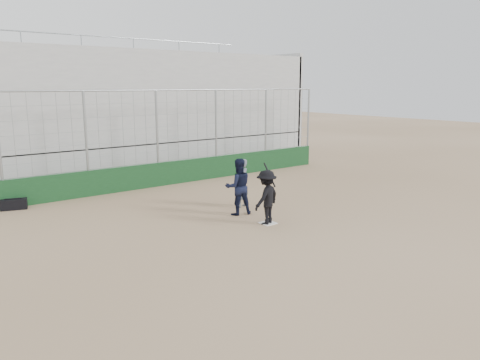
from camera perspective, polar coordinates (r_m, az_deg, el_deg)
ground at (r=14.57m, az=3.41°, el=-5.30°), size 90.00×90.00×0.00m
home_plate at (r=14.57m, az=3.41°, el=-5.26°), size 0.44×0.44×0.02m
backstop at (r=20.01m, az=-9.94°, el=1.99°), size 18.10×0.25×4.04m
bleachers at (r=24.26m, az=-15.71°, el=8.06°), size 20.25×6.70×6.98m
batter_at_plate at (r=14.31m, az=3.24°, el=-2.11°), size 1.23×0.93×1.85m
catcher_crouched at (r=15.35m, az=-0.20°, el=-1.98°), size 1.07×0.93×1.26m
umpire at (r=16.28m, az=0.24°, el=-0.68°), size 0.71×0.57×1.54m
equipment_bag at (r=17.89m, az=-25.86°, el=-2.68°), size 0.91×0.59×0.40m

